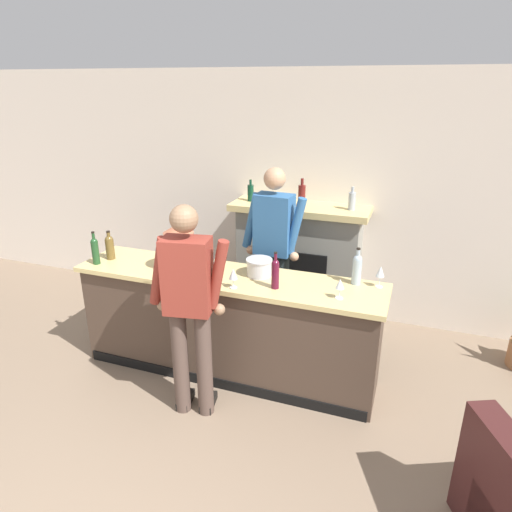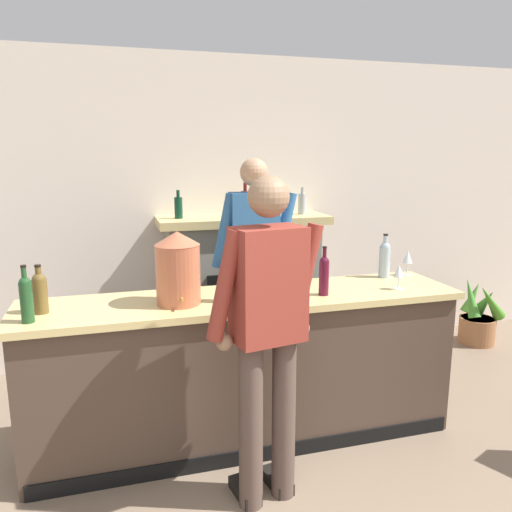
# 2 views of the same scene
# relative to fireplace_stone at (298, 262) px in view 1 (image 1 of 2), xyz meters

# --- Properties ---
(wall_back_panel) EXTENTS (12.00, 0.07, 2.75)m
(wall_back_panel) POSITION_rel_fireplace_stone_xyz_m (-0.48, 0.26, 0.69)
(wall_back_panel) COLOR silver
(wall_back_panel) RESTS_ON ground_plane
(bar_counter) EXTENTS (2.81, 0.63, 1.00)m
(bar_counter) POSITION_rel_fireplace_stone_xyz_m (-0.32, -1.30, -0.18)
(bar_counter) COLOR #47362B
(bar_counter) RESTS_ON ground_plane
(fireplace_stone) EXTENTS (1.51, 0.52, 1.64)m
(fireplace_stone) POSITION_rel_fireplace_stone_xyz_m (0.00, 0.00, 0.00)
(fireplace_stone) COLOR gray
(fireplace_stone) RESTS_ON ground_plane
(person_customer) EXTENTS (0.65, 0.36, 1.79)m
(person_customer) POSITION_rel_fireplace_stone_xyz_m (-0.37, -1.92, 0.31)
(person_customer) COLOR brown
(person_customer) RESTS_ON ground_plane
(person_bartender) EXTENTS (0.66, 0.32, 1.86)m
(person_bartender) POSITION_rel_fireplace_stone_xyz_m (-0.09, -0.67, 0.35)
(person_bartender) COLOR #212C2D
(person_bartender) RESTS_ON ground_plane
(copper_dispenser) EXTENTS (0.27, 0.31, 0.44)m
(copper_dispenser) POSITION_rel_fireplace_stone_xyz_m (-0.75, -1.35, 0.54)
(copper_dispenser) COLOR #BA6344
(copper_dispenser) RESTS_ON bar_counter
(ice_bucket_steel) EXTENTS (0.23, 0.23, 0.15)m
(ice_bucket_steel) POSITION_rel_fireplace_stone_xyz_m (-0.05, -1.21, 0.39)
(ice_bucket_steel) COLOR silver
(ice_bucket_steel) RESTS_ON bar_counter
(wine_bottle_rose_blush) EXTENTS (0.06, 0.06, 0.32)m
(wine_bottle_rose_blush) POSITION_rel_fireplace_stone_xyz_m (0.17, -1.41, 0.45)
(wine_bottle_rose_blush) COLOR #521127
(wine_bottle_rose_blush) RESTS_ON bar_counter
(wine_bottle_burgundy_dark) EXTENTS (0.08, 0.08, 0.30)m
(wine_bottle_burgundy_dark) POSITION_rel_fireplace_stone_xyz_m (-0.44, -1.39, 0.45)
(wine_bottle_burgundy_dark) COLOR #B0A7AF
(wine_bottle_burgundy_dark) RESTS_ON bar_counter
(wine_bottle_merlot_tall) EXTENTS (0.08, 0.08, 0.28)m
(wine_bottle_merlot_tall) POSITION_rel_fireplace_stone_xyz_m (-1.53, -1.31, 0.44)
(wine_bottle_merlot_tall) COLOR brown
(wine_bottle_merlot_tall) RESTS_ON bar_counter
(wine_bottle_port_short) EXTENTS (0.08, 0.08, 0.32)m
(wine_bottle_port_short) POSITION_rel_fireplace_stone_xyz_m (0.78, -1.10, 0.46)
(wine_bottle_port_short) COLOR #9EB2C1
(wine_bottle_port_short) RESTS_ON bar_counter
(wine_bottle_riesling_slim) EXTENTS (0.07, 0.07, 0.32)m
(wine_bottle_riesling_slim) POSITION_rel_fireplace_stone_xyz_m (-1.58, -1.47, 0.45)
(wine_bottle_riesling_slim) COLOR #1F4723
(wine_bottle_riesling_slim) RESTS_ON bar_counter
(wine_glass_near_bucket) EXTENTS (0.07, 0.07, 0.17)m
(wine_glass_near_bucket) POSITION_rel_fireplace_stone_xyz_m (-0.16, -1.53, 0.43)
(wine_glass_near_bucket) COLOR silver
(wine_glass_near_bucket) RESTS_ON bar_counter
(wine_glass_front_right) EXTENTS (0.07, 0.07, 0.17)m
(wine_glass_front_right) POSITION_rel_fireplace_stone_xyz_m (0.70, -1.43, 0.43)
(wine_glass_front_right) COLOR silver
(wine_glass_front_right) RESTS_ON bar_counter
(wine_glass_back_row) EXTENTS (0.07, 0.07, 0.19)m
(wine_glass_back_row) POSITION_rel_fireplace_stone_xyz_m (0.98, -1.10, 0.45)
(wine_glass_back_row) COLOR silver
(wine_glass_back_row) RESTS_ON bar_counter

